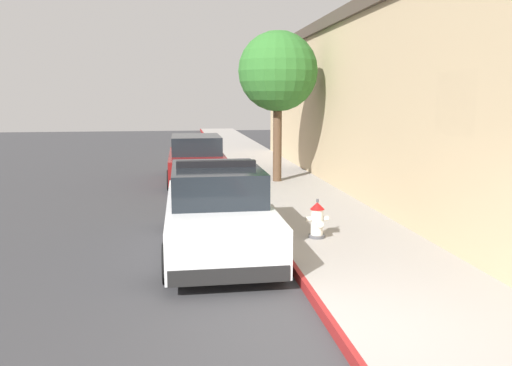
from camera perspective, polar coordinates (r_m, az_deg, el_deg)
ground_plane at (r=15.77m, az=-18.47°, el=-1.70°), size 32.31×60.00×0.20m
sidewalk_pavement at (r=15.82m, az=3.41°, el=-0.52°), size 2.81×60.00×0.16m
curb_painted_edge at (r=15.59m, az=-1.79°, el=-0.66°), size 0.08×60.00×0.16m
storefront_building at (r=16.73m, az=21.50°, el=8.35°), size 7.59×23.06×5.35m
police_cruiser at (r=9.60m, az=-4.41°, el=-3.07°), size 1.94×4.84×1.68m
parked_car_silver_ahead at (r=17.60m, az=-6.70°, el=2.62°), size 1.94×4.84×1.56m
fire_hydrant at (r=9.89m, az=6.88°, el=-4.14°), size 0.44×0.40×0.76m
street_tree at (r=16.40m, az=2.46°, el=12.33°), size 2.52×2.52×4.77m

